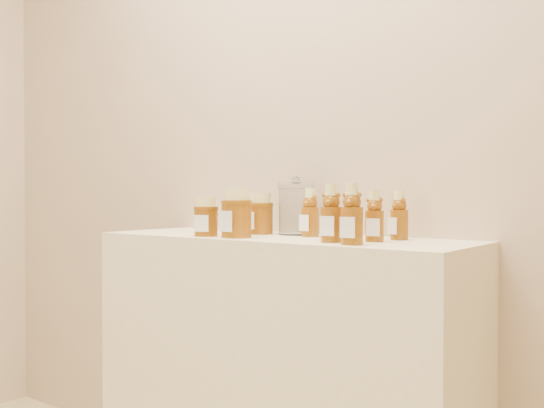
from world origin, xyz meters
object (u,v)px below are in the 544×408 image
Objects in this scene: bear_bottle_back_left at (310,209)px; glass_canister at (296,206)px; honey_jar_left at (206,217)px; bear_bottle_front_left at (331,209)px; display_table at (279,383)px.

glass_canister is at bearing 160.27° from bear_bottle_back_left.
glass_canister reaches higher than bear_bottle_back_left.
glass_canister reaches higher than honey_jar_left.
bear_bottle_back_left is 0.94× the size of bear_bottle_front_left.
honey_jar_left is at bearing -147.42° from display_table.
display_table is 0.55m from glass_canister.
honey_jar_left is 0.29m from glass_canister.
glass_canister is (-0.01, 0.10, 0.54)m from display_table.
bear_bottle_back_left reaches higher than display_table.
bear_bottle_back_left reaches higher than honey_jar_left.
bear_bottle_back_left is at bearing 11.64° from honey_jar_left.
honey_jar_left is (-0.27, -0.18, -0.02)m from bear_bottle_back_left.
bear_bottle_front_left is at bearing -21.70° from display_table.
glass_canister reaches higher than bear_bottle_front_left.
display_table is 0.54m from bear_bottle_back_left.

